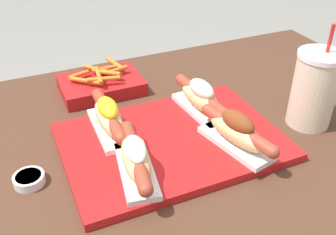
{
  "coord_description": "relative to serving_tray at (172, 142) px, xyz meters",
  "views": [
    {
      "loc": [
        -0.25,
        -0.61,
        1.21
      ],
      "look_at": [
        0.03,
        0.01,
        0.77
      ],
      "focal_mm": 42.0,
      "sensor_mm": 36.0,
      "label": 1
    }
  ],
  "objects": [
    {
      "name": "drink_cup",
      "position": [
        0.32,
        -0.05,
        0.08
      ],
      "size": [
        0.1,
        0.1,
        0.23
      ],
      "color": "beige",
      "rests_on": "patio_table"
    },
    {
      "name": "hot_dog_2",
      "position": [
        -0.11,
        0.08,
        0.04
      ],
      "size": [
        0.06,
        0.21,
        0.07
      ],
      "color": "white",
      "rests_on": "serving_tray"
    },
    {
      "name": "fries_basket",
      "position": [
        -0.07,
        0.29,
        0.01
      ],
      "size": [
        0.2,
        0.16,
        0.06
      ],
      "color": "#B21919",
      "rests_on": "patio_table"
    },
    {
      "name": "hot_dog_1",
      "position": [
        0.11,
        -0.08,
        0.04
      ],
      "size": [
        0.09,
        0.2,
        0.08
      ],
      "color": "white",
      "rests_on": "serving_tray"
    },
    {
      "name": "hot_dog_0",
      "position": [
        -0.1,
        -0.07,
        0.04
      ],
      "size": [
        0.09,
        0.21,
        0.07
      ],
      "color": "white",
      "rests_on": "serving_tray"
    },
    {
      "name": "sauce_bowl",
      "position": [
        -0.29,
        0.0,
        0.0
      ],
      "size": [
        0.06,
        0.06,
        0.02
      ],
      "color": "white",
      "rests_on": "patio_table"
    },
    {
      "name": "serving_tray",
      "position": [
        0.0,
        0.0,
        0.0
      ],
      "size": [
        0.45,
        0.31,
        0.02
      ],
      "color": "red",
      "rests_on": "patio_table"
    },
    {
      "name": "hot_dog_3",
      "position": [
        0.1,
        0.07,
        0.04
      ],
      "size": [
        0.07,
        0.21,
        0.08
      ],
      "color": "white",
      "rests_on": "serving_tray"
    }
  ]
}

